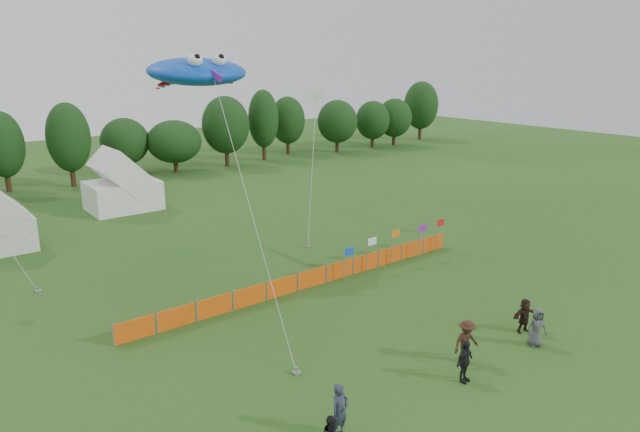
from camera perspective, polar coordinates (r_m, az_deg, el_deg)
ground at (r=24.23m, az=9.08°, el=-15.03°), size 160.00×160.00×0.00m
treeline at (r=61.84m, az=-21.71°, el=7.04°), size 104.57×8.78×8.36m
tent_right at (r=49.79m, az=-19.18°, el=2.83°), size 5.53×4.42×3.90m
barrier_fence at (r=31.62m, az=-0.81°, el=-6.22°), size 21.90×0.06×1.00m
flag_row at (r=34.81m, az=7.58°, el=-2.65°), size 8.73×0.42×2.22m
spectator_a at (r=19.98m, az=1.99°, el=-18.89°), size 0.76×0.55×1.93m
spectator_c at (r=24.80m, az=14.43°, el=-12.08°), size 1.32×0.88×1.90m
spectator_d at (r=23.52m, az=14.27°, el=-13.93°), size 1.06×0.53×1.73m
spectator_e at (r=27.09m, az=20.85°, el=-10.35°), size 1.02×0.90×1.76m
spectator_f at (r=28.18m, az=19.78°, el=-9.36°), size 1.58×0.86×1.63m
stingray_kite at (r=36.43m, az=-12.40°, el=13.90°), size 7.49×24.01×12.52m
small_kite_white at (r=42.39m, az=-0.56°, el=8.84°), size 6.12×6.22×10.19m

